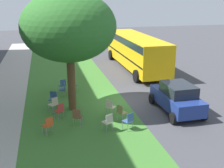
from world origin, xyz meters
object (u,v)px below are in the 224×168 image
object	(u,v)px
chair_6	(53,98)
chair_7	(60,110)
chair_2	(63,88)
school_bus	(136,49)
parked_car	(177,98)
chair_9	(129,120)
chair_5	(73,84)
chair_10	(48,124)
chair_3	(121,112)
chair_1	(108,121)
chair_8	(54,103)
street_tree	(69,27)
chair_4	(77,116)
chair_0	(62,85)
chair_11	(110,106)

from	to	relation	value
chair_6	chair_7	world-z (taller)	same
chair_2	school_bus	world-z (taller)	school_bus
parked_car	chair_2	bearing A→B (deg)	55.49
chair_9	chair_7	bearing A→B (deg)	57.05
chair_7	parked_car	distance (m)	6.39
chair_5	chair_10	world-z (taller)	same
chair_10	chair_3	bearing A→B (deg)	-81.33
chair_1	chair_8	size ratio (longest dim) A/B	1.00
school_bus	street_tree	bearing A→B (deg)	140.84
chair_10	parked_car	bearing A→B (deg)	-82.06
chair_4	chair_7	world-z (taller)	same
chair_5	parked_car	bearing A→B (deg)	-132.61
chair_0	school_bus	distance (m)	8.40
chair_7	chair_10	size ratio (longest dim) A/B	1.00
chair_5	chair_2	bearing A→B (deg)	136.71
street_tree	chair_7	distance (m)	4.35
chair_2	chair_10	world-z (taller)	same
chair_5	chair_4	bearing A→B (deg)	176.10
chair_2	parked_car	world-z (taller)	parked_car
chair_6	school_bus	size ratio (longest dim) A/B	0.08
chair_3	parked_car	world-z (taller)	parked_car
chair_10	chair_9	bearing A→B (deg)	-97.14
chair_3	school_bus	world-z (taller)	school_bus
chair_3	chair_7	world-z (taller)	same
chair_7	parked_car	size ratio (longest dim) A/B	0.24
chair_3	chair_5	world-z (taller)	same
chair_1	chair_7	distance (m)	2.86
chair_1	chair_8	xyz separation A→B (m)	(2.91, 2.39, 0.00)
chair_2	chair_11	bearing A→B (deg)	-148.35
chair_4	chair_11	distance (m)	2.06
chair_4	parked_car	world-z (taller)	parked_car
street_tree	chair_9	bearing A→B (deg)	-143.95
chair_0	chair_9	world-z (taller)	same
chair_5	chair_6	xyz separation A→B (m)	(-2.27, 1.40, 0.00)
chair_5	chair_8	size ratio (longest dim) A/B	1.00
chair_9	chair_8	bearing A→B (deg)	48.10
chair_1	chair_5	xyz separation A→B (m)	(6.11, 0.99, 0.00)
chair_1	chair_11	xyz separation A→B (m)	(1.76, -0.54, 0.00)
chair_0	chair_2	size ratio (longest dim) A/B	1.00
chair_11	parked_car	xyz separation A→B (m)	(-0.45, -3.67, 0.32)
chair_7	school_bus	bearing A→B (deg)	-38.51
chair_2	parked_car	xyz separation A→B (m)	(-4.06, -5.90, 0.32)
parked_car	chair_9	bearing A→B (deg)	114.11
chair_1	chair_2	world-z (taller)	same
chair_9	chair_11	world-z (taller)	same
chair_1	chair_6	world-z (taller)	same
chair_0	chair_10	bearing A→B (deg)	169.38
chair_1	chair_4	distance (m)	1.64
chair_3	chair_8	world-z (taller)	same
chair_1	chair_2	xyz separation A→B (m)	(5.37, 1.68, 0.00)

